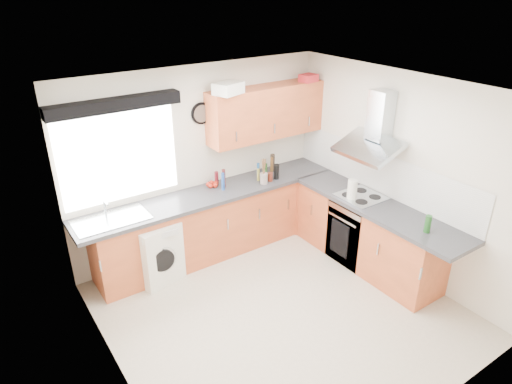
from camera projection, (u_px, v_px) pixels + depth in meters
ground_plane at (280, 310)px, 5.21m from camera, size 3.60×3.60×0.00m
ceiling at (286, 93)px, 4.14m from camera, size 3.60×3.60×0.02m
wall_back at (200, 161)px, 6.01m from camera, size 3.60×0.02×2.50m
wall_front at (433, 310)px, 3.33m from camera, size 3.60×0.02×2.50m
wall_left at (109, 272)px, 3.75m from camera, size 0.02×3.60×2.50m
wall_right at (399, 175)px, 5.59m from camera, size 0.02×3.60×2.50m
window at (119, 156)px, 5.34m from camera, size 1.40×0.02×1.10m
window_blind at (115, 105)px, 5.00m from camera, size 1.50×0.18×0.14m
splashback at (379, 172)px, 5.84m from camera, size 0.01×3.00×0.54m
base_cab_back at (207, 226)px, 6.10m from camera, size 3.00×0.58×0.86m
base_cab_corner at (300, 197)px, 6.91m from camera, size 0.60×0.60×0.86m
base_cab_right at (367, 234)px, 5.91m from camera, size 0.58×2.10×0.86m
worktop_back at (212, 194)px, 5.95m from camera, size 3.60×0.62×0.05m
worktop_right at (379, 208)px, 5.59m from camera, size 0.62×2.42×0.05m
sink at (111, 217)px, 5.24m from camera, size 0.84×0.46×0.10m
oven at (358, 230)px, 6.02m from camera, size 0.56×0.58×0.85m
hob_plate at (361, 196)px, 5.80m from camera, size 0.52×0.52×0.01m
extractor_hood at (374, 131)px, 5.49m from camera, size 0.52×0.78×0.66m
upper_cabinets at (266, 112)px, 6.13m from camera, size 1.70×0.35×0.70m
washing_machine at (154, 251)px, 5.63m from camera, size 0.63×0.61×0.78m
wall_clock at (202, 114)px, 5.73m from camera, size 0.28×0.04×0.28m
casserole at (228, 88)px, 5.54m from camera, size 0.41×0.35×0.14m
storage_box at (308, 78)px, 6.20m from camera, size 0.24×0.21×0.10m
utensil_pot at (264, 178)px, 6.16m from camera, size 0.11×0.11×0.15m
kitchen_roll at (352, 190)px, 5.69m from camera, size 0.13×0.13×0.26m
tomato_cluster at (212, 184)px, 6.08m from camera, size 0.18×0.18×0.07m
jar_0 at (277, 172)px, 6.28m from camera, size 0.07×0.07×0.21m
jar_1 at (258, 175)px, 6.24m from camera, size 0.04×0.04×0.17m
jar_2 at (270, 177)px, 6.23m from camera, size 0.07×0.07×0.12m
jar_3 at (265, 175)px, 6.21m from camera, size 0.06×0.06×0.19m
jar_4 at (258, 171)px, 6.28m from camera, size 0.04×0.04×0.23m
jar_5 at (224, 178)px, 6.02m from camera, size 0.05×0.05×0.25m
jar_6 at (217, 178)px, 6.13m from camera, size 0.05×0.05×0.18m
jar_7 at (223, 181)px, 5.95m from camera, size 0.04×0.04×0.24m
jar_8 at (272, 163)px, 6.54m from camera, size 0.07×0.07×0.25m
jar_9 at (265, 168)px, 6.53m from camera, size 0.05×0.05×0.12m
jar_10 at (272, 165)px, 6.50m from camera, size 0.04×0.04×0.22m
bottle_0 at (428, 224)px, 4.97m from camera, size 0.07×0.07×0.20m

